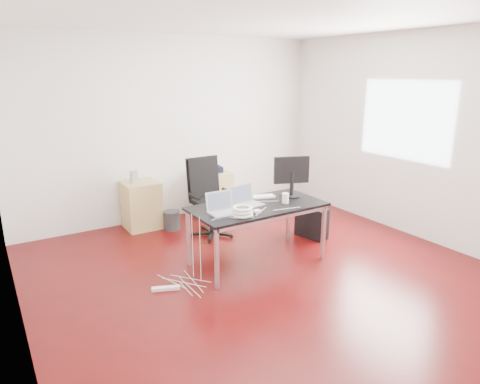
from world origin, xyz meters
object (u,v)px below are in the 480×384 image
office_chair (208,193)px  filing_cabinet_right (213,193)px  filing_cabinet_left (141,205)px  pc_tower (312,222)px  desk (257,209)px

office_chair → filing_cabinet_right: (0.48, 0.76, -0.26)m
filing_cabinet_left → pc_tower: size_ratio=1.56×
desk → pc_tower: (1.11, 0.28, -0.46)m
desk → pc_tower: desk is taller
filing_cabinet_left → pc_tower: bearing=-40.9°
filing_cabinet_left → filing_cabinet_right: (1.21, 0.00, 0.00)m
filing_cabinet_left → filing_cabinet_right: bearing=0.0°
desk → filing_cabinet_right: 1.99m
filing_cabinet_right → pc_tower: 1.78m
desk → office_chair: office_chair is taller
desk → filing_cabinet_right: desk is taller
office_chair → filing_cabinet_left: office_chair is taller
office_chair → filing_cabinet_right: office_chair is taller
desk → office_chair: bearing=92.6°
office_chair → filing_cabinet_right: bearing=57.3°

